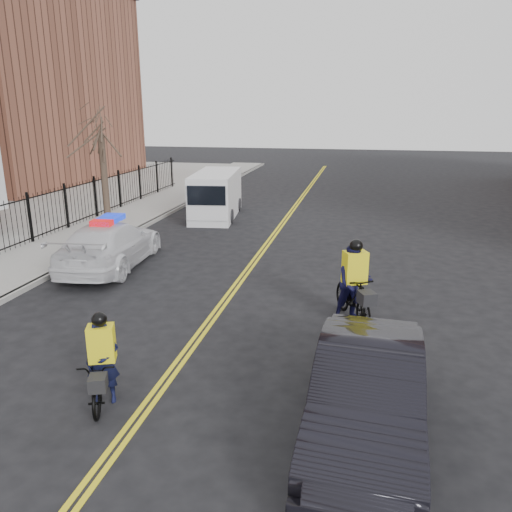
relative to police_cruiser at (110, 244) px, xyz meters
The scene contains 13 objects.
ground 6.56m from the police_cruiser, 44.83° to the right, with size 120.00×120.00×0.00m, color black.
center_line_left 5.73m from the police_cruiser, 36.88° to the left, with size 0.10×60.00×0.01m, color yellow.
center_line_right 5.86m from the police_cruiser, 35.94° to the left, with size 0.10×60.00×0.01m, color yellow.
sidewalk 4.52m from the police_cruiser, 130.21° to the left, with size 3.00×60.00×0.15m, color gray.
curb 3.74m from the police_cruiser, 112.05° to the left, with size 0.20×60.00×0.15m, color gray.
iron_fence 5.55m from the police_cruiser, 142.12° to the left, with size 0.12×28.00×2.00m, color black, non-canonical shape.
warehouse_far 27.44m from the police_cruiser, 133.44° to the left, with size 14.00×18.00×14.00m, color brown.
street_tree 6.76m from the police_cruiser, 118.86° to the left, with size 3.20×3.20×4.80m.
police_cruiser is the anchor object (origin of this frame).
dark_sedan 11.36m from the police_cruiser, 41.97° to the right, with size 1.66×4.77×1.57m, color black.
cargo_van 8.71m from the police_cruiser, 82.47° to the left, with size 2.54×5.44×2.20m.
cyclist_near 8.45m from the police_cruiser, 63.08° to the right, with size 1.19×1.88×1.74m.
cyclist_far 8.62m from the police_cruiser, 19.49° to the right, with size 1.42×2.14×2.12m.
Camera 1 is at (3.56, -10.21, 5.12)m, focal length 35.00 mm.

